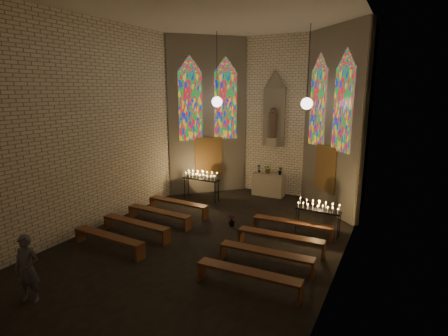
{
  "coord_description": "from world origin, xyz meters",
  "views": [
    {
      "loc": [
        5.25,
        -8.99,
        4.73
      ],
      "look_at": [
        0.05,
        1.0,
        2.18
      ],
      "focal_mm": 28.0,
      "sensor_mm": 36.0,
      "label": 1
    }
  ],
  "objects_px": {
    "visitor": "(27,269)",
    "votive_stand_right": "(318,208)",
    "altar": "(268,185)",
    "votive_stand_left": "(201,177)",
    "aisle_flower_pot": "(232,220)"
  },
  "relations": [
    {
      "from": "visitor",
      "to": "votive_stand_right",
      "type": "bearing_deg",
      "value": 32.21
    },
    {
      "from": "altar",
      "to": "votive_stand_left",
      "type": "relative_size",
      "value": 0.85
    },
    {
      "from": "votive_stand_left",
      "to": "visitor",
      "type": "relative_size",
      "value": 1.04
    },
    {
      "from": "votive_stand_left",
      "to": "votive_stand_right",
      "type": "relative_size",
      "value": 1.11
    },
    {
      "from": "visitor",
      "to": "altar",
      "type": "bearing_deg",
      "value": 57.47
    },
    {
      "from": "votive_stand_left",
      "to": "visitor",
      "type": "distance_m",
      "value": 8.17
    },
    {
      "from": "aisle_flower_pot",
      "to": "votive_stand_right",
      "type": "distance_m",
      "value": 3.01
    },
    {
      "from": "altar",
      "to": "aisle_flower_pot",
      "type": "height_order",
      "value": "altar"
    },
    {
      "from": "altar",
      "to": "votive_stand_left",
      "type": "xyz_separation_m",
      "value": [
        -2.34,
        -2.0,
        0.54
      ]
    },
    {
      "from": "aisle_flower_pot",
      "to": "votive_stand_right",
      "type": "height_order",
      "value": "votive_stand_right"
    },
    {
      "from": "visitor",
      "to": "votive_stand_left",
      "type": "bearing_deg",
      "value": 71.03
    },
    {
      "from": "aisle_flower_pot",
      "to": "votive_stand_left",
      "type": "relative_size",
      "value": 0.24
    },
    {
      "from": "votive_stand_left",
      "to": "votive_stand_right",
      "type": "distance_m",
      "value": 5.5
    },
    {
      "from": "aisle_flower_pot",
      "to": "votive_stand_right",
      "type": "relative_size",
      "value": 0.27
    },
    {
      "from": "aisle_flower_pot",
      "to": "visitor",
      "type": "height_order",
      "value": "visitor"
    }
  ]
}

